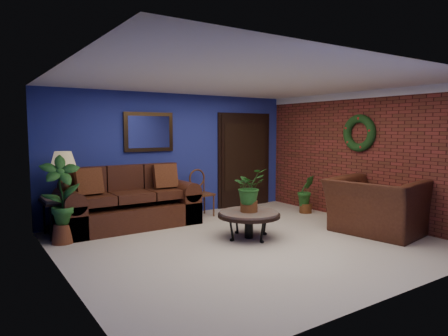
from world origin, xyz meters
TOP-DOWN VIEW (x-y plane):
  - floor at (0.00, 0.00)m, footprint 5.50×5.50m
  - wall_back at (0.00, 2.50)m, footprint 5.50×0.04m
  - wall_left at (-2.75, 0.00)m, footprint 0.04×5.00m
  - wall_right_brick at (2.75, 0.00)m, footprint 0.04×5.00m
  - ceiling at (0.00, 0.00)m, footprint 5.50×5.00m
  - crown_molding at (2.72, 0.00)m, footprint 0.03×5.00m
  - wall_mirror at (-0.60, 2.46)m, footprint 1.02×0.06m
  - closet_door at (1.75, 2.47)m, footprint 1.44×0.06m
  - wreath at (2.69, 0.05)m, footprint 0.16×0.72m
  - sofa at (-1.20, 2.09)m, footprint 2.45×1.06m
  - coffee_table at (0.15, 0.19)m, footprint 1.02×1.02m
  - end_table at (-2.30, 2.05)m, footprint 0.71×0.71m
  - table_lamp at (-2.30, 2.05)m, footprint 0.44×0.44m
  - side_chair at (0.36, 2.12)m, footprint 0.43×0.43m
  - armchair at (2.15, -0.78)m, footprint 1.48×1.63m
  - coffee_plant at (0.15, 0.19)m, footprint 0.56×0.50m
  - floor_plant at (2.35, 1.09)m, footprint 0.44×0.39m
  - tall_plant at (-2.45, 1.57)m, footprint 0.64×0.47m

SIDE VIEW (x-z plane):
  - floor at x=0.00m, z-range 0.00..0.00m
  - sofa at x=-1.20m, z-range -0.19..0.91m
  - coffee_table at x=0.15m, z-range 0.16..0.60m
  - floor_plant at x=2.35m, z-range 0.01..0.82m
  - armchair at x=2.15m, z-range 0.00..0.94m
  - end_table at x=-2.30m, z-range 0.17..0.83m
  - side_chair at x=0.36m, z-range 0.06..1.02m
  - tall_plant at x=-2.45m, z-range 0.05..1.43m
  - coffee_plant at x=0.15m, z-range 0.47..1.18m
  - closet_door at x=1.75m, z-range -0.04..2.14m
  - table_lamp at x=-2.30m, z-range 0.76..1.49m
  - wall_back at x=0.00m, z-range 0.00..2.50m
  - wall_left at x=-2.75m, z-range 0.00..2.50m
  - wall_right_brick at x=2.75m, z-range 0.00..2.50m
  - wreath at x=2.69m, z-range 1.34..2.06m
  - wall_mirror at x=-0.60m, z-range 1.33..2.10m
  - crown_molding at x=2.72m, z-range 2.36..2.50m
  - ceiling at x=0.00m, z-range 2.49..2.51m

